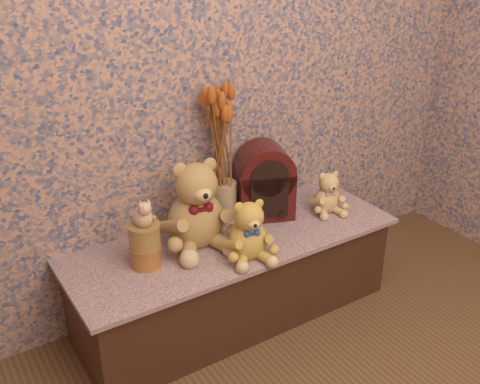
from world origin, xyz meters
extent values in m
cube|color=#374971|center=(0.00, 1.50, 1.30)|extent=(3.00, 0.10, 2.60)
cube|color=#34466B|center=(0.00, 1.24, 0.20)|extent=(1.47, 0.54, 0.41)
cylinder|color=tan|center=(0.04, 1.39, 0.50)|extent=(0.14, 0.14, 0.20)
cylinder|color=gold|center=(-0.41, 1.24, 0.45)|extent=(0.15, 0.15, 0.09)
cylinder|color=tan|center=(-0.41, 1.24, 0.54)|extent=(0.16, 0.16, 0.10)
camera|label=1|loc=(-1.11, -0.54, 1.63)|focal=41.78mm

